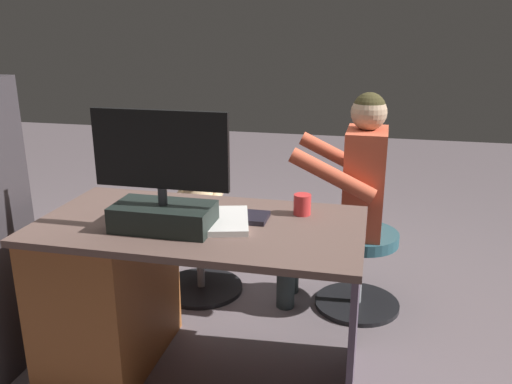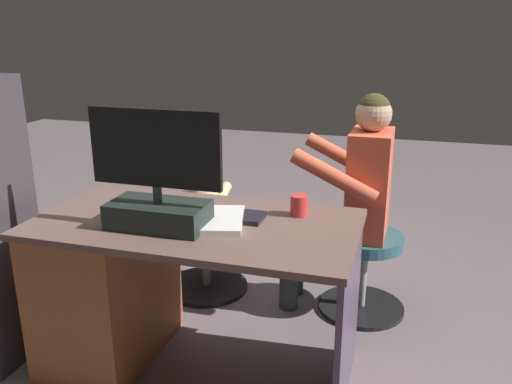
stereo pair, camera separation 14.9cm
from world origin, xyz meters
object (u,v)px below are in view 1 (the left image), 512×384
Objects in this scene: desk at (129,285)px; monitor at (163,194)px; keyboard at (218,215)px; person at (347,188)px; computer_mouse at (151,209)px; office_chair_teddy at (200,248)px; visitor_chair at (359,262)px; teddy_bear at (199,190)px; cup at (302,204)px; tv_remote at (121,222)px.

desk is 2.47× the size of monitor.
keyboard is 0.82m from person.
person is (-0.50, -0.66, -0.05)m from keyboard.
computer_mouse is 0.81m from office_chair_teddy.
teddy_bear is at bearing 0.19° from visitor_chair.
computer_mouse is at bearing 37.76° from visitor_chair.
person is (-0.67, -0.83, -0.18)m from monitor.
person is (-0.81, -0.00, 0.07)m from teddy_bear.
cup is 0.08× the size of person.
visitor_chair is (-0.98, -0.73, -0.12)m from desk.
tv_remote is at bearing 66.99° from computer_mouse.
monitor is (-0.23, 0.10, 0.47)m from desk.
visitor_chair is at bearing -164.78° from tv_remote.
teddy_bear is 0.81× the size of visitor_chair.
monitor reaches higher than computer_mouse.
cup is at bearing -161.98° from keyboard.
visitor_chair is (-0.58, -0.66, -0.46)m from keyboard.
desk is 1.19m from person.
monitor is 5.61× the size of computer_mouse.
monitor reaches higher than teddy_bear.
office_chair_teddy is at bearing -80.14° from monitor.
visitor_chair is at bearing -143.20° from desk.
teddy_bear reaches higher than desk.
visitor_chair is at bearing -132.09° from monitor.
keyboard is at bearing 179.65° from tv_remote.
tv_remote is 0.13× the size of person.
desk is 1.23m from visitor_chair.
keyboard is at bearing -169.19° from desk.
computer_mouse is at bearing 91.58° from teddy_bear.
cup is 0.24× the size of teddy_bear.
cup is at bearing 140.72° from office_chair_teddy.
person is (-0.79, -0.68, -0.05)m from computer_mouse.
keyboard is 1.12× the size of teddy_bear.
office_chair_teddy is at bearing 0.98° from visitor_chair.
person is at bearing -139.40° from computer_mouse.
keyboard is 0.29m from computer_mouse.
cup is at bearing 73.83° from person.
person is (0.09, 0.00, 0.41)m from visitor_chair.
teddy_bear is (-0.09, -0.73, 0.22)m from desk.
office_chair_teddy is at bearing 90.00° from teddy_bear.
tv_remote is 1.34m from visitor_chair.
computer_mouse is at bearing 11.76° from cup.
keyboard reaches higher than visitor_chair.
keyboard is 4.77× the size of cup.
person reaches higher than desk.
person is at bearing -179.02° from office_chair_teddy.
computer_mouse is at bearing -51.35° from monitor.
tv_remote is (-0.04, 0.10, 0.34)m from desk.
keyboard reaches higher than desk.
keyboard is 0.99m from visitor_chair.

